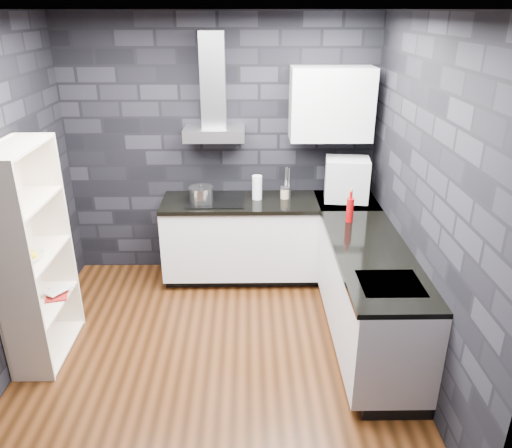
{
  "coord_description": "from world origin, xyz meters",
  "views": [
    {
      "loc": [
        0.29,
        -3.49,
        2.7
      ],
      "look_at": [
        0.35,
        0.45,
        1.0
      ],
      "focal_mm": 35.0,
      "sensor_mm": 36.0,
      "label": 1
    }
  ],
  "objects_px": {
    "glass_vase": "(257,187)",
    "fruit_bowl": "(29,257)",
    "red_bottle": "(350,210)",
    "pot": "(201,195)",
    "appliance_garage": "(347,179)",
    "utensil_crock": "(287,191)",
    "storage_jar": "(285,193)",
    "bookshelf": "(33,257)"
  },
  "relations": [
    {
      "from": "glass_vase",
      "to": "fruit_bowl",
      "type": "relative_size",
      "value": 1.1
    },
    {
      "from": "pot",
      "to": "storage_jar",
      "type": "xyz_separation_m",
      "value": [
        0.85,
        0.11,
        -0.03
      ]
    },
    {
      "from": "storage_jar",
      "to": "utensil_crock",
      "type": "distance_m",
      "value": 0.05
    },
    {
      "from": "red_bottle",
      "to": "appliance_garage",
      "type": "bearing_deg",
      "value": 83.46
    },
    {
      "from": "glass_vase",
      "to": "appliance_garage",
      "type": "xyz_separation_m",
      "value": [
        0.9,
        -0.06,
        0.1
      ]
    },
    {
      "from": "glass_vase",
      "to": "red_bottle",
      "type": "height_order",
      "value": "glass_vase"
    },
    {
      "from": "storage_jar",
      "to": "fruit_bowl",
      "type": "xyz_separation_m",
      "value": [
        -2.08,
        -1.37,
        -0.02
      ]
    },
    {
      "from": "red_bottle",
      "to": "glass_vase",
      "type": "bearing_deg",
      "value": 143.84
    },
    {
      "from": "glass_vase",
      "to": "utensil_crock",
      "type": "relative_size",
      "value": 2.03
    },
    {
      "from": "utensil_crock",
      "to": "red_bottle",
      "type": "height_order",
      "value": "red_bottle"
    },
    {
      "from": "storage_jar",
      "to": "appliance_garage",
      "type": "height_order",
      "value": "appliance_garage"
    },
    {
      "from": "appliance_garage",
      "to": "glass_vase",
      "type": "bearing_deg",
      "value": -176.37
    },
    {
      "from": "bookshelf",
      "to": "appliance_garage",
      "type": "bearing_deg",
      "value": 14.78
    },
    {
      "from": "fruit_bowl",
      "to": "pot",
      "type": "bearing_deg",
      "value": 45.61
    },
    {
      "from": "storage_jar",
      "to": "utensil_crock",
      "type": "bearing_deg",
      "value": 60.4
    },
    {
      "from": "pot",
      "to": "bookshelf",
      "type": "relative_size",
      "value": 0.13
    },
    {
      "from": "glass_vase",
      "to": "fruit_bowl",
      "type": "height_order",
      "value": "glass_vase"
    },
    {
      "from": "appliance_garage",
      "to": "fruit_bowl",
      "type": "xyz_separation_m",
      "value": [
        -2.7,
        -1.3,
        -0.19
      ]
    },
    {
      "from": "storage_jar",
      "to": "pot",
      "type": "bearing_deg",
      "value": -172.37
    },
    {
      "from": "glass_vase",
      "to": "storage_jar",
      "type": "distance_m",
      "value": 0.29
    },
    {
      "from": "storage_jar",
      "to": "utensil_crock",
      "type": "relative_size",
      "value": 0.87
    },
    {
      "from": "pot",
      "to": "glass_vase",
      "type": "relative_size",
      "value": 0.95
    },
    {
      "from": "pot",
      "to": "utensil_crock",
      "type": "distance_m",
      "value": 0.89
    },
    {
      "from": "pot",
      "to": "appliance_garage",
      "type": "xyz_separation_m",
      "value": [
        1.47,
        0.04,
        0.14
      ]
    },
    {
      "from": "glass_vase",
      "to": "bookshelf",
      "type": "xyz_separation_m",
      "value": [
        -1.79,
        -1.28,
        -0.12
      ]
    },
    {
      "from": "red_bottle",
      "to": "fruit_bowl",
      "type": "xyz_separation_m",
      "value": [
        -2.63,
        -0.75,
        -0.08
      ]
    },
    {
      "from": "pot",
      "to": "fruit_bowl",
      "type": "relative_size",
      "value": 1.04
    },
    {
      "from": "glass_vase",
      "to": "appliance_garage",
      "type": "height_order",
      "value": "appliance_garage"
    },
    {
      "from": "utensil_crock",
      "to": "appliance_garage",
      "type": "bearing_deg",
      "value": -10.75
    },
    {
      "from": "appliance_garage",
      "to": "fruit_bowl",
      "type": "relative_size",
      "value": 1.9
    },
    {
      "from": "red_bottle",
      "to": "bookshelf",
      "type": "relative_size",
      "value": 0.13
    },
    {
      "from": "glass_vase",
      "to": "fruit_bowl",
      "type": "bearing_deg",
      "value": -142.89
    },
    {
      "from": "glass_vase",
      "to": "storage_jar",
      "type": "bearing_deg",
      "value": 2.72
    },
    {
      "from": "appliance_garage",
      "to": "bookshelf",
      "type": "height_order",
      "value": "bookshelf"
    },
    {
      "from": "glass_vase",
      "to": "red_bottle",
      "type": "xyz_separation_m",
      "value": [
        0.84,
        -0.61,
        -0.01
      ]
    },
    {
      "from": "pot",
      "to": "glass_vase",
      "type": "bearing_deg",
      "value": 10.08
    },
    {
      "from": "appliance_garage",
      "to": "red_bottle",
      "type": "bearing_deg",
      "value": -89.24
    },
    {
      "from": "utensil_crock",
      "to": "appliance_garage",
      "type": "height_order",
      "value": "appliance_garage"
    },
    {
      "from": "storage_jar",
      "to": "red_bottle",
      "type": "distance_m",
      "value": 0.84
    },
    {
      "from": "appliance_garage",
      "to": "bookshelf",
      "type": "distance_m",
      "value": 2.97
    },
    {
      "from": "fruit_bowl",
      "to": "appliance_garage",
      "type": "bearing_deg",
      "value": 25.74
    },
    {
      "from": "utensil_crock",
      "to": "bookshelf",
      "type": "height_order",
      "value": "bookshelf"
    }
  ]
}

